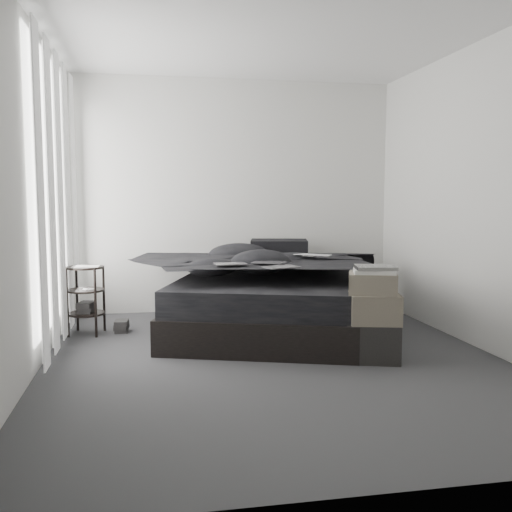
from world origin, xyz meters
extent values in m
cube|color=#343437|center=(0.00, 0.00, 0.00)|extent=(3.60, 4.20, 0.01)
cube|color=white|center=(0.00, 0.00, 2.60)|extent=(3.60, 4.20, 0.01)
cube|color=silver|center=(0.00, 2.10, 1.30)|extent=(3.60, 0.01, 2.60)
cube|color=silver|center=(0.00, -2.10, 1.30)|extent=(3.60, 0.01, 2.60)
cube|color=silver|center=(-1.80, 0.00, 1.30)|extent=(0.01, 4.20, 2.60)
cube|color=silver|center=(1.80, 0.00, 1.30)|extent=(0.01, 4.20, 2.60)
cube|color=white|center=(-1.78, 0.90, 1.35)|extent=(0.02, 2.00, 2.30)
cube|color=white|center=(-1.73, 0.90, 1.28)|extent=(0.06, 2.12, 2.48)
cube|color=black|center=(0.16, 1.02, 0.15)|extent=(2.27, 2.60, 0.30)
cube|color=black|center=(0.16, 1.02, 0.41)|extent=(2.19, 2.52, 0.23)
imported|color=black|center=(0.15, 0.97, 0.66)|extent=(2.13, 2.29, 0.26)
cube|color=black|center=(0.38, 1.84, 0.61)|extent=(0.77, 0.63, 0.15)
cube|color=black|center=(0.45, 1.80, 0.75)|extent=(0.69, 0.55, 0.14)
imported|color=silver|center=(0.56, 0.94, 0.80)|extent=(0.42, 0.39, 0.03)
cube|color=black|center=(-0.27, 0.55, 0.79)|extent=(0.29, 0.20, 0.01)
cube|color=black|center=(0.08, 0.60, 0.80)|extent=(0.33, 0.30, 0.01)
cube|color=black|center=(0.11, 0.25, 0.80)|extent=(0.32, 0.25, 0.01)
cylinder|color=black|center=(-1.56, 1.18, 0.32)|extent=(0.41, 0.41, 0.63)
cube|color=white|center=(-1.55, 1.16, 0.64)|extent=(0.25, 0.19, 0.01)
cube|color=black|center=(-1.24, 1.20, 0.06)|extent=(0.13, 0.18, 0.12)
cube|color=black|center=(0.76, -0.16, 0.15)|extent=(0.49, 0.43, 0.30)
cube|color=#665E50|center=(0.77, -0.17, 0.42)|extent=(0.45, 0.39, 0.23)
cube|color=#665E50|center=(0.75, -0.16, 0.62)|extent=(0.45, 0.41, 0.16)
cube|color=silver|center=(0.76, -0.16, 0.71)|extent=(0.37, 0.33, 0.03)
cube|color=silver|center=(0.77, -0.17, 0.74)|extent=(0.35, 0.30, 0.03)
camera|label=1|loc=(-0.96, -4.32, 1.29)|focal=40.00mm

